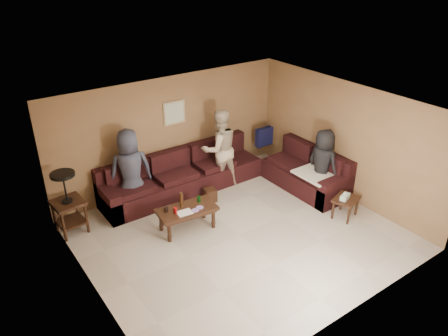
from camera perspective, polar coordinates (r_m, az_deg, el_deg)
name	(u,v)px	position (r m, az deg, el deg)	size (l,w,h in m)	color
room	(241,156)	(7.52, 2.21, 1.59)	(5.60, 5.50, 2.50)	#B8AC9B
sectional_sofa	(227,177)	(9.64, 0.43, -1.21)	(4.65, 2.90, 0.97)	black
coffee_table	(187,211)	(8.34, -4.89, -5.67)	(1.17, 0.68, 0.75)	#331C11
end_table_left	(68,202)	(8.61, -19.76, -4.18)	(0.59, 0.59, 1.26)	#331C11
side_table_right	(346,201)	(9.01, 15.61, -4.13)	(0.63, 0.57, 0.57)	#331C11
waste_bin	(210,195)	(9.34, -1.81, -3.53)	(0.24, 0.24, 0.28)	#331C11
wall_art	(174,113)	(9.47, -6.51, 7.20)	(0.52, 0.04, 0.52)	tan
person_left	(131,171)	(8.93, -12.10, -0.34)	(0.85, 0.56, 1.75)	#323545
person_middle	(219,149)	(9.64, -0.59, 2.54)	(0.87, 0.68, 1.78)	#C0AC8E
person_right	(322,164)	(9.47, 12.73, 0.55)	(0.75, 0.49, 1.54)	black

